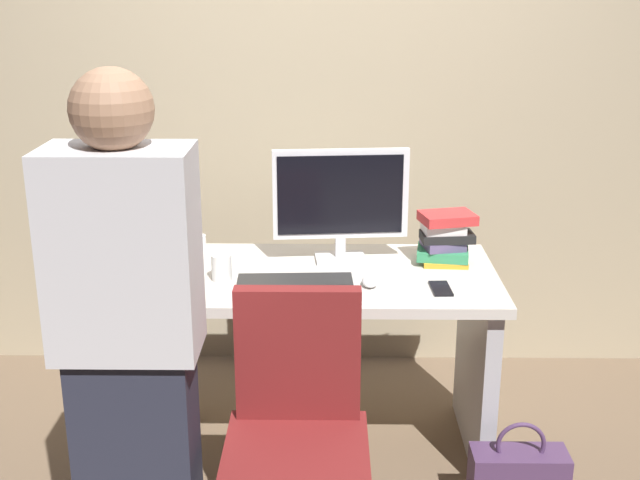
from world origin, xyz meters
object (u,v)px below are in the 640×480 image
object	(u,v)px
desk	(320,329)
keyboard	(295,281)
monitor	(341,199)
person_at_desk	(130,353)
cell_phone	(441,288)
cup_near_keyboard	(222,267)
mouse	(370,281)
office_chair	(297,458)
cup_by_monitor	(197,245)
book_stack	(445,238)

from	to	relation	value
desk	keyboard	world-z (taller)	keyboard
monitor	person_at_desk	bearing A→B (deg)	-119.96
cell_phone	cup_near_keyboard	bearing A→B (deg)	170.86
mouse	cell_phone	xyz separation A→B (m)	(0.26, -0.04, -0.01)
desk	office_chair	world-z (taller)	office_chair
cup_by_monitor	cup_near_keyboard	bearing A→B (deg)	-64.90
desk	cup_near_keyboard	bearing A→B (deg)	-167.31
office_chair	monitor	size ratio (longest dim) A/B	1.74
office_chair	cup_near_keyboard	bearing A→B (deg)	114.02
office_chair	book_stack	distance (m)	1.14
cup_near_keyboard	monitor	bearing A→B (deg)	27.80
monitor	keyboard	xyz separation A→B (m)	(-0.17, -0.27, -0.25)
cup_near_keyboard	mouse	bearing A→B (deg)	-5.52
keyboard	cup_by_monitor	distance (m)	0.53
book_stack	person_at_desk	bearing A→B (deg)	-135.04
person_at_desk	cell_phone	xyz separation A→B (m)	(0.97, 0.72, -0.08)
cell_phone	book_stack	bearing A→B (deg)	77.65
cell_phone	person_at_desk	bearing A→B (deg)	-146.24
book_stack	cup_near_keyboard	bearing A→B (deg)	-166.52
desk	cup_near_keyboard	size ratio (longest dim) A/B	13.60
keyboard	book_stack	world-z (taller)	book_stack
cup_near_keyboard	cell_phone	xyz separation A→B (m)	(0.82, -0.09, -0.05)
desk	person_at_desk	bearing A→B (deg)	-120.41
person_at_desk	cup_near_keyboard	distance (m)	0.83
person_at_desk	keyboard	world-z (taller)	person_at_desk
monitor	keyboard	bearing A→B (deg)	-122.10
book_stack	cup_by_monitor	bearing A→B (deg)	175.22
monitor	keyboard	distance (m)	0.41
cup_by_monitor	keyboard	bearing A→B (deg)	-38.33
person_at_desk	cup_near_keyboard	size ratio (longest dim) A/B	16.23
person_at_desk	mouse	size ratio (longest dim) A/B	16.39
book_stack	desk	bearing A→B (deg)	-165.93
cup_near_keyboard	book_stack	distance (m)	0.89
office_chair	cup_near_keyboard	distance (m)	0.85
desk	mouse	xyz separation A→B (m)	(0.19, -0.14, 0.26)
keyboard	office_chair	bearing A→B (deg)	-89.96
mouse	book_stack	world-z (taller)	book_stack
book_stack	mouse	bearing A→B (deg)	-139.73
desk	person_at_desk	world-z (taller)	person_at_desk
person_at_desk	cup_near_keyboard	xyz separation A→B (m)	(0.15, 0.81, -0.03)
desk	cup_by_monitor	world-z (taller)	cup_by_monitor
monitor	book_stack	xyz separation A→B (m)	(0.42, -0.03, -0.15)
mouse	office_chair	bearing A→B (deg)	-111.36
cup_near_keyboard	book_stack	size ratio (longest dim) A/B	0.42
desk	book_stack	world-z (taller)	book_stack
keyboard	cell_phone	distance (m)	0.54
mouse	cell_phone	size ratio (longest dim) A/B	0.69
office_chair	cup_near_keyboard	size ratio (longest dim) A/B	9.31
office_chair	keyboard	size ratio (longest dim) A/B	2.19
office_chair	monitor	distance (m)	1.11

